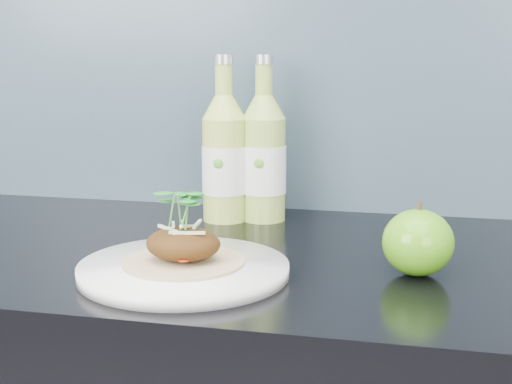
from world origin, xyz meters
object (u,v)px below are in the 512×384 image
green_apple (418,242)px  dinner_plate (184,269)px  cider_bottle_left (224,159)px  cider_bottle_right (264,158)px

green_apple → dinner_plate: bearing=-166.4°
dinner_plate → green_apple: 0.30m
cider_bottle_left → cider_bottle_right: size_ratio=1.00×
green_apple → cider_bottle_left: 0.40m
dinner_plate → green_apple: bearing=13.6°
green_apple → cider_bottle_left: size_ratio=0.38×
green_apple → cider_bottle_left: bearing=143.4°
green_apple → cider_bottle_right: bearing=135.2°
dinner_plate → cider_bottle_right: 0.34m
dinner_plate → green_apple: green_apple is taller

